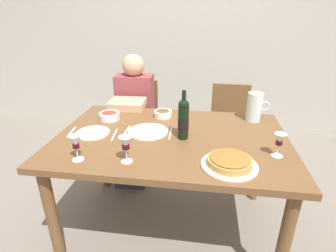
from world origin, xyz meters
TOP-DOWN VIEW (x-y plane):
  - ground_plane at (0.00, 0.00)m, footprint 8.00×8.00m
  - back_wall at (0.00, 1.92)m, footprint 8.00×0.10m
  - dining_table at (0.00, 0.00)m, footprint 1.50×1.00m
  - wine_bottle at (0.08, -0.02)m, footprint 0.07×0.07m
  - water_pitcher at (0.57, 0.35)m, footprint 0.16×0.11m
  - baked_tart at (0.35, -0.32)m, footprint 0.30×0.30m
  - salad_bowl at (-0.50, 0.22)m, footprint 0.15×0.15m
  - olive_bowl at (-0.11, 0.33)m, footprint 0.14×0.14m
  - wine_glass_left_diner at (0.62, -0.17)m, footprint 0.07×0.07m
  - wine_glass_right_diner at (-0.47, -0.37)m, footprint 0.07×0.07m
  - wine_glass_centre at (-0.20, -0.35)m, footprint 0.07×0.07m
  - dinner_plate_left_setting at (-0.16, 0.03)m, footprint 0.27×0.27m
  - dinner_plate_right_setting at (-0.52, -0.04)m, footprint 0.22×0.22m
  - fork_left_setting at (-0.31, 0.03)m, footprint 0.02×0.16m
  - knife_left_setting at (-0.01, 0.03)m, footprint 0.02×0.18m
  - knife_right_setting at (-0.37, -0.04)m, footprint 0.03×0.18m
  - spoon_right_setting at (-0.67, -0.04)m, footprint 0.03×0.16m
  - chair_left at (-0.45, 0.90)m, footprint 0.41×0.41m
  - diner_left at (-0.45, 0.66)m, footprint 0.35×0.51m
  - chair_right at (0.45, 0.87)m, footprint 0.41×0.41m

SIDE VIEW (x-z plane):
  - ground_plane at x=0.00m, z-range 0.00..0.00m
  - chair_left at x=-0.45m, z-range 0.06..0.93m
  - chair_right at x=0.45m, z-range 0.06..0.93m
  - diner_left at x=-0.45m, z-range 0.04..1.20m
  - dining_table at x=0.00m, z-range 0.29..1.05m
  - fork_left_setting at x=-0.31m, z-range 0.76..0.76m
  - knife_left_setting at x=-0.01m, z-range 0.76..0.76m
  - knife_right_setting at x=-0.37m, z-range 0.76..0.76m
  - spoon_right_setting at x=-0.67m, z-range 0.76..0.76m
  - dinner_plate_left_setting at x=-0.16m, z-range 0.76..0.77m
  - dinner_plate_right_setting at x=-0.52m, z-range 0.76..0.77m
  - baked_tart at x=0.35m, z-range 0.76..0.82m
  - olive_bowl at x=-0.11m, z-range 0.76..0.82m
  - salad_bowl at x=-0.50m, z-range 0.76..0.82m
  - water_pitcher at x=0.57m, z-range 0.75..0.96m
  - wine_glass_left_diner at x=0.62m, z-range 0.79..0.93m
  - wine_glass_right_diner at x=-0.47m, z-range 0.79..0.93m
  - wine_glass_centre at x=-0.20m, z-range 0.79..0.94m
  - wine_bottle at x=0.08m, z-range 0.73..1.05m
  - back_wall at x=0.00m, z-range 0.00..2.80m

